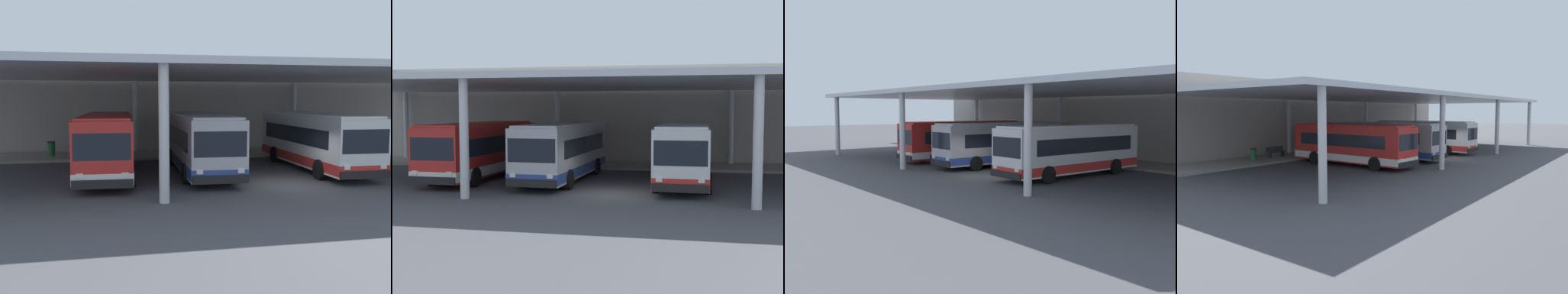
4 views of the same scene
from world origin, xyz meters
The scene contains 10 objects.
ground_plane centered at (0.00, 0.00, 0.00)m, with size 200.00×200.00×0.00m, color #47474C.
platform_kerb centered at (0.00, 11.75, 0.09)m, with size 42.00×4.50×0.18m, color gray.
station_building_facade centered at (0.00, 15.00, 3.55)m, with size 48.00×1.60×7.10m, color #ADA399.
canopy_shelter centered at (0.00, 5.50, 5.31)m, with size 40.00×17.00×5.55m.
bus_nearest_bay centered at (-8.25, 4.09, 1.66)m, with size 3.05×10.63×3.17m.
bus_second_bay centered at (-3.37, 4.16, 1.66)m, with size 3.00×10.62×3.17m.
bus_middle_bay centered at (3.23, 4.01, 1.66)m, with size 2.83×10.56×3.17m.
bench_waiting centered at (-9.25, 11.82, 0.66)m, with size 1.80×0.45×0.92m.
trash_bin centered at (-11.89, 11.38, 0.68)m, with size 0.52×0.52×0.98m.
banner_sign centered at (-3.16, 10.94, 1.98)m, with size 0.70×0.12×3.20m.
Camera 3 is at (21.01, -17.04, 4.03)m, focal length 40.50 mm.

